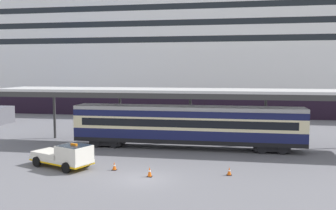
# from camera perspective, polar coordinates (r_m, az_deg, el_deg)

# --- Properties ---
(ground_plane) EXTENTS (400.00, 400.00, 0.00)m
(ground_plane) POSITION_cam_1_polar(r_m,az_deg,el_deg) (26.31, -4.05, -11.31)
(ground_plane) COLOR slate
(cruise_ship) EXTENTS (130.25, 30.12, 32.73)m
(cruise_ship) POSITION_cam_1_polar(r_m,az_deg,el_deg) (74.34, 16.44, 8.03)
(cruise_ship) COLOR black
(cruise_ship) RESTS_ON ground
(platform_canopy) EXTENTS (37.93, 5.61, 5.72)m
(platform_canopy) POSITION_cam_1_polar(r_m,az_deg,el_deg) (35.75, 3.03, 2.04)
(platform_canopy) COLOR silver
(platform_canopy) RESTS_ON ground
(train_carriage) EXTENTS (21.99, 2.81, 4.11)m
(train_carriage) POSITION_cam_1_polar(r_m,az_deg,el_deg) (35.65, 2.92, -3.07)
(train_carriage) COLOR black
(train_carriage) RESTS_ON ground
(service_truck) EXTENTS (5.58, 3.88, 2.02)m
(service_truck) POSITION_cam_1_polar(r_m,az_deg,el_deg) (29.89, -15.49, -7.49)
(service_truck) COLOR silver
(service_truck) RESTS_ON ground
(traffic_cone_near) EXTENTS (0.36, 0.36, 0.74)m
(traffic_cone_near) POSITION_cam_1_polar(r_m,az_deg,el_deg) (26.68, -2.86, -10.25)
(traffic_cone_near) COLOR black
(traffic_cone_near) RESTS_ON ground
(traffic_cone_mid) EXTENTS (0.36, 0.36, 0.61)m
(traffic_cone_mid) POSITION_cam_1_polar(r_m,az_deg,el_deg) (27.36, 9.43, -10.06)
(traffic_cone_mid) COLOR black
(traffic_cone_mid) RESTS_ON ground
(traffic_cone_far) EXTENTS (0.36, 0.36, 0.64)m
(traffic_cone_far) POSITION_cam_1_polar(r_m,az_deg,el_deg) (28.64, -8.28, -9.30)
(traffic_cone_far) COLOR black
(traffic_cone_far) RESTS_ON ground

